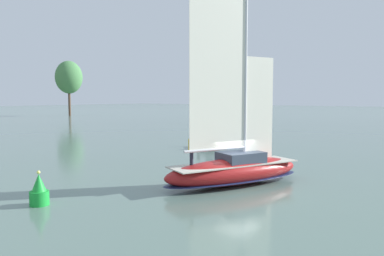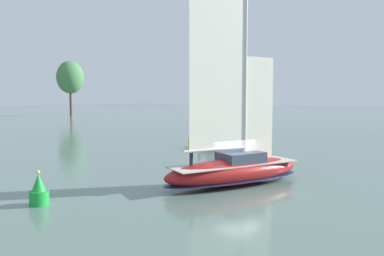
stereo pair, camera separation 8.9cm
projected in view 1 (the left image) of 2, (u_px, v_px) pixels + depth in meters
ground_plane at (234, 184)px, 21.32m from camera, size 400.00×400.00×0.00m
tree_shore_center at (69, 77)px, 99.87m from camera, size 7.10×7.10×14.62m
sailboat_main at (235, 167)px, 21.25m from camera, size 9.13×5.91×12.22m
motor_tender at (208, 143)px, 36.31m from camera, size 2.97×4.09×1.46m
channel_buoy at (39, 192)px, 17.18m from camera, size 0.87×0.87×1.61m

